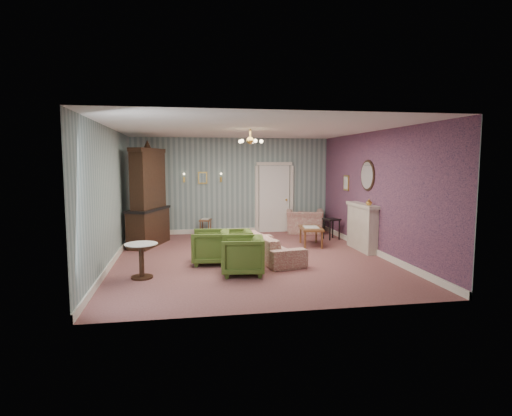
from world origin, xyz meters
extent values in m
plane|color=#84504D|center=(0.00, 0.00, 0.00)|extent=(7.00, 7.00, 0.00)
plane|color=white|center=(0.00, 0.00, 2.90)|extent=(7.00, 7.00, 0.00)
plane|color=slate|center=(0.00, 3.50, 1.45)|extent=(6.00, 0.00, 6.00)
plane|color=slate|center=(0.00, -3.50, 1.45)|extent=(6.00, 0.00, 6.00)
plane|color=slate|center=(-3.00, 0.00, 1.45)|extent=(0.00, 7.00, 7.00)
plane|color=slate|center=(3.00, 0.00, 1.45)|extent=(0.00, 7.00, 7.00)
plane|color=#A85467|center=(2.98, 0.00, 1.45)|extent=(0.00, 7.00, 7.00)
imported|color=#486021|center=(-0.37, -1.34, 0.41)|extent=(0.84, 0.88, 0.82)
imported|color=#486021|center=(-0.92, -0.37, 0.40)|extent=(0.81, 0.86, 0.80)
imported|color=#486021|center=(-0.32, 0.09, 0.35)|extent=(0.67, 0.71, 0.71)
imported|color=#953D3C|center=(0.44, -0.25, 0.39)|extent=(0.98, 2.07, 0.78)
imported|color=#953D3C|center=(2.17, 3.06, 0.48)|extent=(1.25, 0.98, 0.96)
imported|color=gold|center=(2.84, 0.00, 1.23)|extent=(0.15, 0.15, 0.15)
cube|color=maroon|center=(2.12, 2.91, 0.48)|extent=(0.41, 0.28, 0.39)
camera|label=1|loc=(-1.47, -9.29, 2.18)|focal=29.58mm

